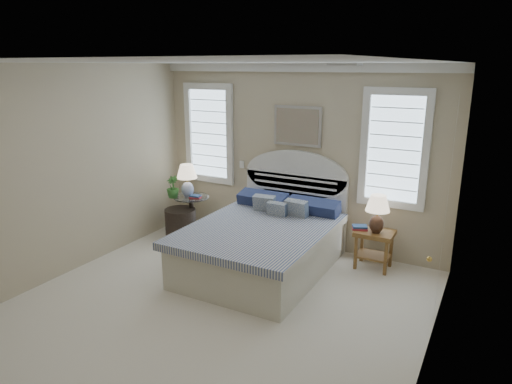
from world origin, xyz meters
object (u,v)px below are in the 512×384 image
(side_table_left, at_px, (192,211))
(nightstand_right, at_px, (374,241))
(bed, at_px, (265,241))
(lamp_right, at_px, (377,210))
(floor_pot, at_px, (181,223))
(lamp_left, at_px, (187,177))

(side_table_left, xyz_separation_m, nightstand_right, (2.95, 0.10, -0.00))
(bed, bearing_deg, lamp_right, 26.42)
(side_table_left, height_order, floor_pot, side_table_left)
(bed, height_order, nightstand_right, bed)
(bed, xyz_separation_m, side_table_left, (-1.65, 0.59, 0.00))
(lamp_right, bearing_deg, floor_pot, -175.56)
(nightstand_right, xyz_separation_m, floor_pot, (-3.05, -0.27, -0.16))
(side_table_left, height_order, lamp_right, lamp_right)
(bed, height_order, lamp_left, bed)
(side_table_left, bearing_deg, lamp_right, 1.23)
(bed, distance_m, side_table_left, 1.75)
(side_table_left, xyz_separation_m, lamp_right, (2.97, 0.06, 0.46))
(floor_pot, bearing_deg, lamp_right, 4.44)
(side_table_left, bearing_deg, bed, -19.74)
(lamp_left, xyz_separation_m, lamp_right, (3.02, 0.08, -0.11))
(lamp_left, bearing_deg, lamp_right, 1.59)
(bed, bearing_deg, floor_pot, 166.55)
(nightstand_right, distance_m, floor_pot, 3.06)
(side_table_left, distance_m, nightstand_right, 2.95)
(bed, xyz_separation_m, floor_pot, (-1.75, 0.42, -0.16))
(nightstand_right, height_order, floor_pot, nightstand_right)
(side_table_left, distance_m, floor_pot, 0.26)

